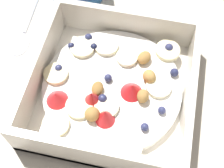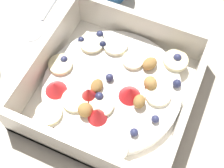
{
  "view_description": "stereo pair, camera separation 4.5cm",
  "coord_description": "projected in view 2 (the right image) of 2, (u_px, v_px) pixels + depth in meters",
  "views": [
    {
      "loc": [
        0.05,
        -0.2,
        0.42
      ],
      "look_at": [
        0.01,
        0.01,
        0.03
      ],
      "focal_mm": 50.67,
      "sensor_mm": 36.0,
      "label": 1
    },
    {
      "loc": [
        0.1,
        -0.19,
        0.42
      ],
      "look_at": [
        0.01,
        0.01,
        0.03
      ],
      "focal_mm": 50.67,
      "sensor_mm": 36.0,
      "label": 2
    }
  ],
  "objects": [
    {
      "name": "ground_plane",
      "position": [
        104.0,
        99.0,
        0.47
      ],
      "size": [
        2.4,
        2.4,
        0.0
      ],
      "primitive_type": "plane",
      "color": "beige"
    },
    {
      "name": "fruit_bowl",
      "position": [
        111.0,
        88.0,
        0.46
      ],
      "size": [
        0.23,
        0.23,
        0.06
      ],
      "color": "white",
      "rests_on": "ground"
    },
    {
      "name": "spoon",
      "position": [
        42.0,
        18.0,
        0.54
      ],
      "size": [
        0.03,
        0.17,
        0.01
      ],
      "color": "silver",
      "rests_on": "ground"
    }
  ]
}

